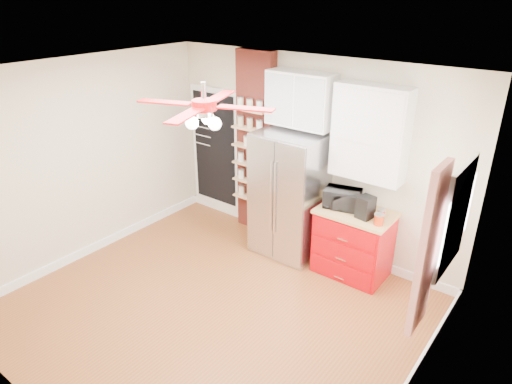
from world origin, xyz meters
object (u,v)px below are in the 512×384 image
Objects in this scene: toaster_oven at (342,198)px; canister_left at (379,220)px; ceiling_fan at (204,106)px; fridge at (289,195)px; coffee_maker at (366,207)px; pantry_jar_oats at (247,141)px; red_cabinet at (353,242)px.

toaster_oven is 0.59m from canister_left.
ceiling_fan reaches higher than toaster_oven.
coffee_maker is at bearing -2.00° from fridge.
toaster_oven is 1.67m from pantry_jar_oats.
red_cabinet is 2.75m from ceiling_fan.
red_cabinet is 7.29× the size of canister_left.
pantry_jar_oats is (-1.62, 0.10, 0.41)m from toaster_oven.
fridge reaches higher than coffee_maker.
ceiling_fan is (-0.92, -1.68, 1.97)m from red_cabinet.
pantry_jar_oats is (-1.82, 0.09, 0.99)m from red_cabinet.
coffee_maker reaches higher than red_cabinet.
pantry_jar_oats is (-0.90, 1.77, -0.99)m from ceiling_fan.
ceiling_fan is (0.05, -1.63, 1.55)m from fridge.
coffee_maker is (0.35, -0.08, 0.01)m from toaster_oven.
pantry_jar_oats reaches higher than toaster_oven.
pantry_jar_oats reaches higher than canister_left.
ceiling_fan is 10.86× the size of canister_left.
canister_left reaches higher than red_cabinet.
red_cabinet is at bearing -2.85° from pantry_jar_oats.
fridge reaches higher than pantry_jar_oats.
red_cabinet is 0.65m from canister_left.
toaster_oven is at bearing 3.30° from fridge.
pantry_jar_oats is at bearing 173.41° from canister_left.
coffee_maker is 2.02m from pantry_jar_oats.
coffee_maker is at bearing -5.21° from pantry_jar_oats.
canister_left is at bearing -24.02° from red_cabinet.
fridge is at bearing 91.76° from ceiling_fan.
red_cabinet is at bearing 160.27° from coffee_maker.
ceiling_fan is 5.06× the size of coffee_maker.
canister_left is (0.36, -0.16, 0.51)m from red_cabinet.
coffee_maker is (1.07, 1.59, -1.39)m from ceiling_fan.
canister_left is 2.25m from pantry_jar_oats.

